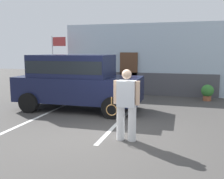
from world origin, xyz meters
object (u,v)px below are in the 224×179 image
flag_pole (56,54)px  potted_plant_by_porch (207,92)px  tennis_player_man (126,104)px  parked_suv (76,79)px

flag_pole → potted_plant_by_porch: bearing=0.0°
potted_plant_by_porch → flag_pole: size_ratio=0.24×
tennis_player_man → flag_pole: bearing=-48.3°
potted_plant_by_porch → parked_suv: bearing=-146.9°
potted_plant_by_porch → flag_pole: (-7.40, -0.00, 1.63)m
parked_suv → potted_plant_by_porch: parked_suv is taller
tennis_player_man → flag_pole: 7.94m
potted_plant_by_porch → flag_pole: 7.58m
parked_suv → flag_pole: (-2.54, 3.17, 0.89)m
parked_suv → potted_plant_by_porch: (4.86, 3.17, -0.75)m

